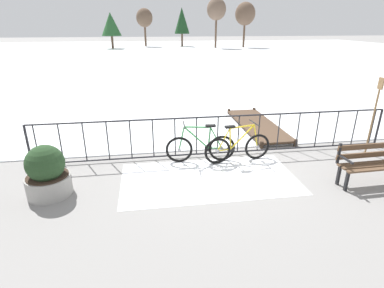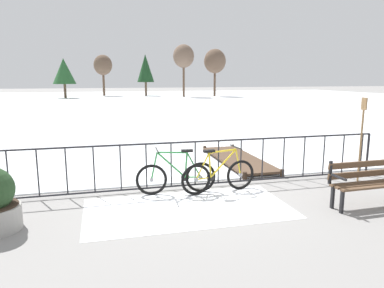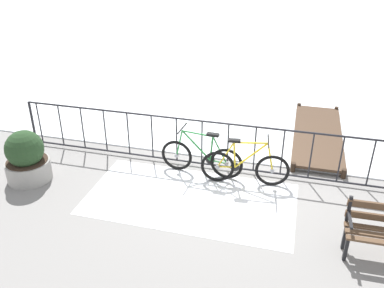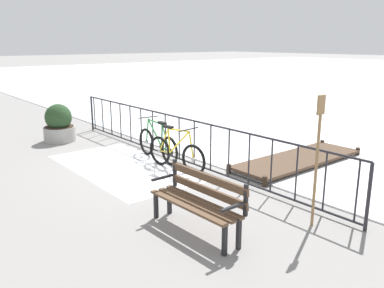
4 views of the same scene
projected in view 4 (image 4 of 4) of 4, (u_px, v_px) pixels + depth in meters
ground_plane at (179, 162)px, 9.30m from camera, size 160.00×160.00×0.00m
snow_patch at (124, 167)px, 8.91m from camera, size 3.82×1.99×0.01m
railing_fence at (179, 139)px, 9.16m from camera, size 9.06×0.06×1.07m
bicycle_near_railing at (157, 145)px, 9.40m from camera, size 1.71×0.52×0.97m
bicycle_second at (176, 153)px, 8.65m from camera, size 1.70×0.52×0.97m
park_bench at (199, 198)px, 5.81m from camera, size 1.61×0.52×0.89m
planter_with_shrub at (59, 125)px, 11.15m from camera, size 0.86×0.86×1.04m
oar_upright at (317, 153)px, 5.81m from camera, size 0.04×0.16×1.98m
wooden_dock at (298, 159)px, 9.12m from camera, size 1.10×3.51×0.20m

